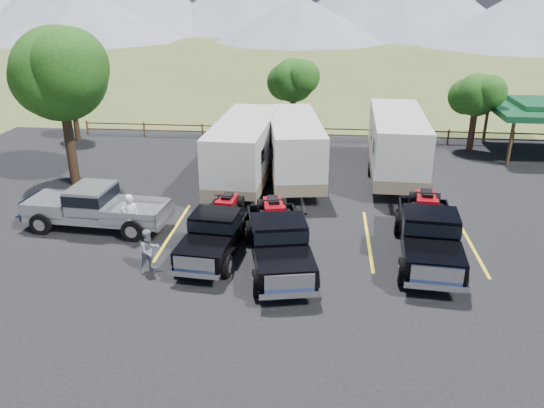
# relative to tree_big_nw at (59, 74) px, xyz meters

# --- Properties ---
(ground) EXTENTS (320.00, 320.00, 0.00)m
(ground) POSITION_rel_tree_big_nw_xyz_m (12.55, -9.03, -5.60)
(ground) COLOR #4B5825
(ground) RESTS_ON ground
(asphalt_lot) EXTENTS (44.00, 34.00, 0.04)m
(asphalt_lot) POSITION_rel_tree_big_nw_xyz_m (12.55, -6.03, -5.58)
(asphalt_lot) COLOR black
(asphalt_lot) RESTS_ON ground
(stall_lines) EXTENTS (12.12, 5.50, 0.01)m
(stall_lines) POSITION_rel_tree_big_nw_xyz_m (12.55, -5.03, -5.55)
(stall_lines) COLOR yellow
(stall_lines) RESTS_ON asphalt_lot
(tree_big_nw) EXTENTS (5.54, 5.18, 7.84)m
(tree_big_nw) POSITION_rel_tree_big_nw_xyz_m (0.00, 0.00, 0.00)
(tree_big_nw) COLOR black
(tree_big_nw) RESTS_ON ground
(tree_ne_a) EXTENTS (3.11, 2.92, 4.76)m
(tree_ne_a) POSITION_rel_tree_big_nw_xyz_m (21.52, 7.99, -2.11)
(tree_ne_a) COLOR black
(tree_ne_a) RESTS_ON ground
(tree_north) EXTENTS (3.46, 3.24, 5.25)m
(tree_north) POSITION_rel_tree_big_nw_xyz_m (10.52, 9.99, -1.76)
(tree_north) COLOR black
(tree_north) RESTS_ON ground
(tree_nw_small) EXTENTS (2.59, 2.43, 3.85)m
(tree_nw_small) POSITION_rel_tree_big_nw_xyz_m (-3.48, 7.99, -2.81)
(tree_nw_small) COLOR black
(tree_nw_small) RESTS_ON ground
(rail_fence) EXTENTS (36.12, 0.12, 1.00)m
(rail_fence) POSITION_rel_tree_big_nw_xyz_m (14.55, 9.47, -4.99)
(rail_fence) COLOR brown
(rail_fence) RESTS_ON ground
(rig_left) EXTENTS (2.34, 5.66, 1.85)m
(rig_left) POSITION_rel_tree_big_nw_xyz_m (8.74, -6.55, -4.67)
(rig_left) COLOR black
(rig_left) RESTS_ON asphalt_lot
(rig_center) EXTENTS (3.13, 6.34, 2.03)m
(rig_center) POSITION_rel_tree_big_nw_xyz_m (11.13, -7.32, -4.58)
(rig_center) COLOR black
(rig_center) RESTS_ON asphalt_lot
(rig_right) EXTENTS (2.61, 6.42, 2.10)m
(rig_right) POSITION_rel_tree_big_nw_xyz_m (16.60, -6.26, -4.55)
(rig_right) COLOR black
(rig_right) RESTS_ON asphalt_lot
(trailer_left) EXTENTS (2.85, 9.71, 3.37)m
(trailer_left) POSITION_rel_tree_big_nw_xyz_m (8.72, 0.59, -3.79)
(trailer_left) COLOR silver
(trailer_left) RESTS_ON asphalt_lot
(trailer_center) EXTENTS (3.52, 9.40, 3.25)m
(trailer_center) POSITION_rel_tree_big_nw_xyz_m (11.15, 1.60, -3.86)
(trailer_center) COLOR silver
(trailer_center) RESTS_ON asphalt_lot
(trailer_right) EXTENTS (2.84, 9.86, 3.42)m
(trailer_right) POSITION_rel_tree_big_nw_xyz_m (16.37, 2.49, -3.76)
(trailer_right) COLOR silver
(trailer_right) RESTS_ON asphalt_lot
(pickup_silver) EXTENTS (6.25, 2.48, 1.84)m
(pickup_silver) POSITION_rel_tree_big_nw_xyz_m (3.36, -5.04, -4.60)
(pickup_silver) COLOR #9B9DA3
(pickup_silver) RESTS_ON asphalt_lot
(person_a) EXTENTS (0.83, 0.69, 1.94)m
(person_a) POSITION_rel_tree_big_nw_xyz_m (5.14, -5.96, -4.59)
(person_a) COLOR white
(person_a) RESTS_ON asphalt_lot
(person_b) EXTENTS (0.98, 0.99, 1.61)m
(person_b) POSITION_rel_tree_big_nw_xyz_m (6.66, -8.36, -4.75)
(person_b) COLOR gray
(person_b) RESTS_ON asphalt_lot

